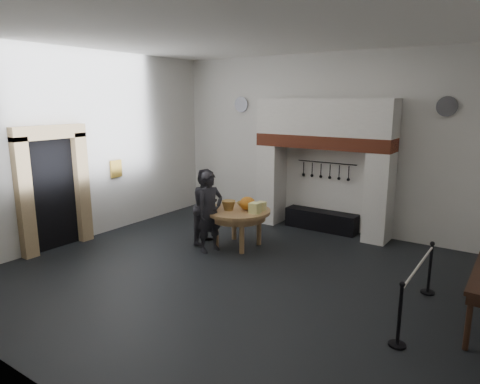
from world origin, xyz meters
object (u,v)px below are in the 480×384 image
Objects in this scene: visitor_near at (210,212)px; barrier_post_near at (400,316)px; barrier_post_far at (430,269)px; work_table at (238,211)px; iron_range at (321,220)px; visitor_far at (207,206)px.

visitor_near reaches higher than barrier_post_near.
work_table is at bearing 178.10° from barrier_post_far.
work_table is (-1.07, -2.29, 0.59)m from iron_range.
visitor_near reaches higher than barrier_post_far.
barrier_post_far is (4.91, 0.07, -0.44)m from visitor_far.
barrier_post_near is (4.19, -2.14, -0.39)m from work_table.
visitor_far is at bearing 158.55° from barrier_post_near.
barrier_post_far is at bearing 90.00° from barrier_post_near.
barrier_post_far is (4.19, -0.14, -0.39)m from work_table.
barrier_post_near is at bearing -92.11° from visitor_near.
barrier_post_near and barrier_post_far have the same top height.
iron_range is 1.07× the size of visitor_far.
barrier_post_far reaches higher than work_table.
work_table is 0.69m from visitor_near.
barrier_post_near is (4.51, -1.53, -0.46)m from visitor_near.
visitor_near is at bearing -147.62° from visitor_far.
iron_range is at bearing 64.90° from work_table.
iron_range is 2.11× the size of barrier_post_far.
work_table is at bearing -115.10° from iron_range.
work_table is 4.72m from barrier_post_near.
barrier_post_near is at bearing -90.00° from barrier_post_far.
visitor_near reaches higher than work_table.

